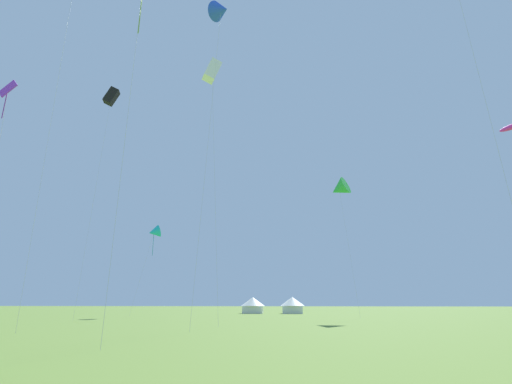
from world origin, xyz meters
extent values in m
cube|color=purple|center=(-14.34, 15.43, 15.26)|extent=(1.68, 0.62, 1.66)
cylinder|color=#63238B|center=(-14.34, 15.43, 13.99)|extent=(0.05, 0.05, 1.67)
cylinder|color=olive|center=(-5.86, 15.11, 20.42)|extent=(0.07, 0.07, 3.75)
cylinder|color=#B2B2B7|center=(-5.57, 14.35, 11.42)|extent=(0.60, 1.55, 22.85)
cone|color=#1EB7CC|center=(-19.75, 56.29, 13.47)|extent=(2.99, 2.91, 2.47)
cylinder|color=teal|center=(-19.75, 56.29, 11.22)|extent=(0.06, 0.06, 3.41)
cylinder|color=#B2B2B7|center=(-20.83, 55.29, 6.73)|extent=(2.18, 2.04, 13.47)
cylinder|color=#B2B2B7|center=(-16.36, 22.55, 16.74)|extent=(0.74, 0.81, 33.48)
ellipsoid|color=#E02DA3|center=(25.32, 31.72, 18.64)|extent=(2.17, 2.39, 0.87)
cube|color=white|center=(-4.73, 30.86, 26.43)|extent=(2.32, 1.98, 2.70)
cylinder|color=#B2B2B7|center=(-3.94, 30.53, 13.22)|extent=(1.61, 0.67, 26.43)
cube|color=black|center=(-20.63, 39.12, 29.14)|extent=(2.23, 1.64, 2.58)
cylinder|color=#B2B2B7|center=(-20.80, 38.31, 14.57)|extent=(0.36, 1.64, 29.14)
cylinder|color=#B2B2B7|center=(16.57, 19.26, 12.52)|extent=(0.93, 0.64, 25.04)
cone|color=green|center=(10.81, 51.42, 18.68)|extent=(4.15, 3.99, 3.46)
cylinder|color=#B2B2B7|center=(11.54, 50.63, 9.34)|extent=(1.47, 1.61, 18.69)
cone|color=blue|center=(-2.96, 26.35, 30.29)|extent=(3.01, 2.92, 2.48)
cylinder|color=#B2B2B7|center=(-3.61, 25.61, 15.14)|extent=(1.31, 1.48, 30.29)
cube|color=white|center=(-4.55, 71.23, 0.70)|extent=(3.71, 3.71, 1.39)
cone|color=white|center=(-4.55, 71.23, 2.21)|extent=(4.64, 4.64, 1.63)
cube|color=white|center=(3.11, 71.23, 0.71)|extent=(3.76, 3.76, 1.41)
cone|color=white|center=(3.11, 71.23, 2.23)|extent=(4.70, 4.70, 1.65)
camera|label=1|loc=(3.61, -3.94, 2.11)|focal=26.19mm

